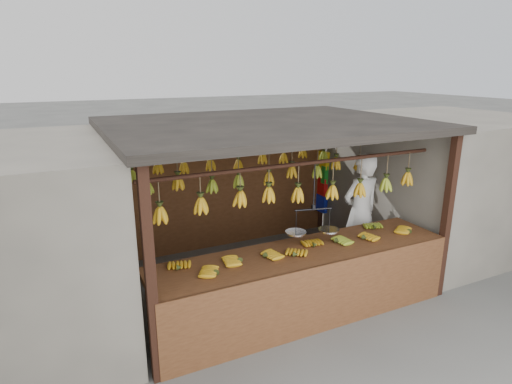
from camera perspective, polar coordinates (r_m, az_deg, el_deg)
ground at (r=6.70m, az=1.14°, el=-11.39°), size 80.00×80.00×0.00m
stall at (r=6.33m, az=-0.11°, el=5.91°), size 4.30×3.30×2.40m
neighbor_right at (r=8.45m, az=23.51°, el=1.50°), size 3.00×3.00×2.30m
counter at (r=5.41m, az=7.04°, el=-10.06°), size 3.94×0.89×0.96m
hanging_bananas at (r=6.12m, az=1.24°, el=2.16°), size 3.60×2.25×0.40m
balance_scale at (r=5.52m, az=7.55°, el=-4.70°), size 0.69×0.37×0.92m
vendor at (r=6.89m, az=13.74°, el=-2.63°), size 0.71×0.50×1.86m
bag_bundles at (r=8.37m, az=8.86°, el=1.45°), size 0.08×0.26×1.20m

